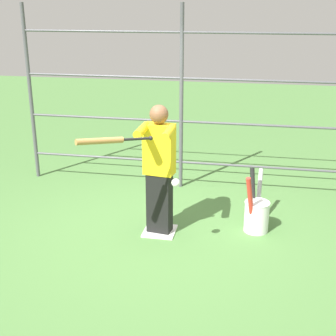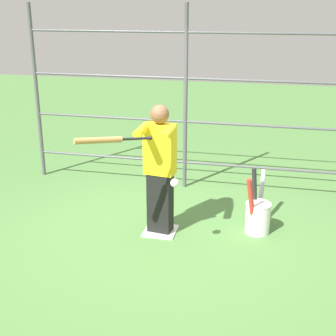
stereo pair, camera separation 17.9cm
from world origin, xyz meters
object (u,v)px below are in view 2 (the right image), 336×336
at_px(batter, 160,166).
at_px(softball_in_flight, 175,183).
at_px(baseball_bat_swinging, 105,140).
at_px(bat_bucket, 257,215).

distance_m(batter, softball_in_flight, 0.59).
relative_size(baseball_bat_swinging, bat_bucket, 0.79).
relative_size(baseball_bat_swinging, softball_in_flight, 7.00).
bearing_deg(batter, softball_in_flight, 120.12).
distance_m(batter, bat_bucket, 1.40).
height_order(softball_in_flight, bat_bucket, softball_in_flight).
distance_m(baseball_bat_swinging, bat_bucket, 2.26).
distance_m(baseball_bat_swinging, softball_in_flight, 0.90).
xyz_separation_m(baseball_bat_swinging, softball_in_flight, (-0.68, -0.28, -0.53)).
relative_size(batter, baseball_bat_swinging, 2.45).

